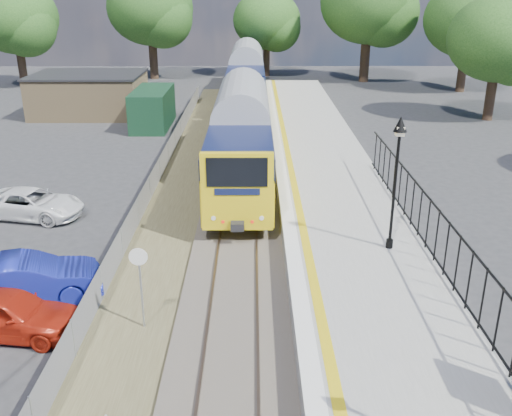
{
  "coord_description": "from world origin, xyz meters",
  "views": [
    {
      "loc": [
        0.62,
        -11.85,
        9.39
      ],
      "look_at": [
        0.69,
        6.95,
        2.0
      ],
      "focal_mm": 40.0,
      "sensor_mm": 36.0,
      "label": 1
    }
  ],
  "objects_px": {
    "car_white": "(31,204)",
    "car_blue": "(26,280)",
    "car_red": "(7,313)",
    "train": "(245,92)",
    "speed_sign": "(140,275)",
    "victorian_lamp_north": "(398,153)"
  },
  "relations": [
    {
      "from": "car_white",
      "to": "car_blue",
      "type": "bearing_deg",
      "value": -149.1
    },
    {
      "from": "car_blue",
      "to": "car_white",
      "type": "relative_size",
      "value": 1.03
    },
    {
      "from": "car_red",
      "to": "car_blue",
      "type": "height_order",
      "value": "car_blue"
    },
    {
      "from": "car_white",
      "to": "train",
      "type": "bearing_deg",
      "value": -15.34
    },
    {
      "from": "speed_sign",
      "to": "victorian_lamp_north",
      "type": "bearing_deg",
      "value": 23.05
    },
    {
      "from": "speed_sign",
      "to": "car_blue",
      "type": "relative_size",
      "value": 0.57
    },
    {
      "from": "victorian_lamp_north",
      "to": "train",
      "type": "distance_m",
      "value": 23.06
    },
    {
      "from": "car_red",
      "to": "car_white",
      "type": "xyz_separation_m",
      "value": [
        -2.55,
        8.88,
        -0.08
      ]
    },
    {
      "from": "speed_sign",
      "to": "car_blue",
      "type": "xyz_separation_m",
      "value": [
        -3.94,
        1.59,
        -1.0
      ]
    },
    {
      "from": "car_blue",
      "to": "car_white",
      "type": "distance_m",
      "value": 7.43
    },
    {
      "from": "train",
      "to": "victorian_lamp_north",
      "type": "bearing_deg",
      "value": -76.66
    },
    {
      "from": "speed_sign",
      "to": "car_red",
      "type": "xyz_separation_m",
      "value": [
        -3.8,
        -0.26,
        -1.06
      ]
    },
    {
      "from": "car_red",
      "to": "car_white",
      "type": "relative_size",
      "value": 0.92
    },
    {
      "from": "speed_sign",
      "to": "car_white",
      "type": "distance_m",
      "value": 10.76
    },
    {
      "from": "train",
      "to": "car_blue",
      "type": "xyz_separation_m",
      "value": [
        -6.54,
        -24.37,
        -1.59
      ]
    },
    {
      "from": "victorian_lamp_north",
      "to": "car_blue",
      "type": "xyz_separation_m",
      "value": [
        -11.84,
        -2.01,
        -3.54
      ]
    },
    {
      "from": "car_red",
      "to": "train",
      "type": "bearing_deg",
      "value": -6.48
    },
    {
      "from": "train",
      "to": "car_white",
      "type": "xyz_separation_m",
      "value": [
        -8.95,
        -17.34,
        -1.72
      ]
    },
    {
      "from": "speed_sign",
      "to": "train",
      "type": "bearing_deg",
      "value": 82.82
    },
    {
      "from": "train",
      "to": "speed_sign",
      "type": "relative_size",
      "value": 15.65
    },
    {
      "from": "car_white",
      "to": "victorian_lamp_north",
      "type": "bearing_deg",
      "value": -97.42
    },
    {
      "from": "car_blue",
      "to": "speed_sign",
      "type": "bearing_deg",
      "value": -128.97
    }
  ]
}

